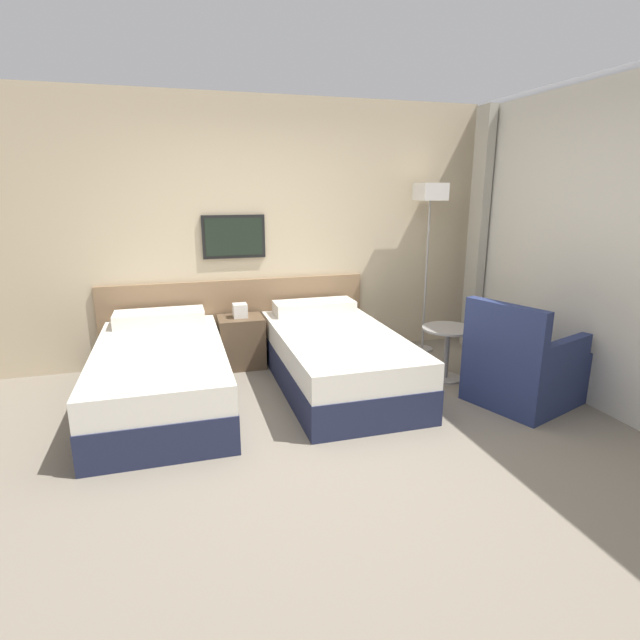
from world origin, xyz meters
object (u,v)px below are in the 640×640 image
at_px(bed_near_door, 161,375).
at_px(floor_lamp, 430,207).
at_px(side_table, 447,343).
at_px(armchair, 523,370).
at_px(nightstand, 241,341).
at_px(bed_near_window, 336,358).

relative_size(bed_near_door, floor_lamp, 1.10).
bearing_deg(floor_lamp, bed_near_door, -165.55).
distance_m(bed_near_door, side_table, 2.64).
xyz_separation_m(bed_near_door, armchair, (2.97, -0.82, 0.03)).
distance_m(nightstand, side_table, 2.07).
height_order(side_table, armchair, armchair).
bearing_deg(bed_near_window, floor_lamp, 29.76).
distance_m(bed_near_window, side_table, 1.09).
distance_m(bed_near_door, floor_lamp, 3.23).
distance_m(bed_near_door, bed_near_window, 1.56).
relative_size(bed_near_door, nightstand, 3.06).
bearing_deg(armchair, bed_near_door, 54.91).
bearing_deg(side_table, bed_near_door, 176.79).
bearing_deg(bed_near_door, floor_lamp, 14.45).
relative_size(side_table, armchair, 0.51).
bearing_deg(bed_near_window, armchair, -30.18).
bearing_deg(side_table, armchair, -63.28).
distance_m(floor_lamp, armchair, 2.03).
xyz_separation_m(nightstand, armchair, (2.19, -1.59, 0.02)).
height_order(bed_near_window, armchair, armchair).
relative_size(bed_near_window, armchair, 2.02).
relative_size(nightstand, armchair, 0.66).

